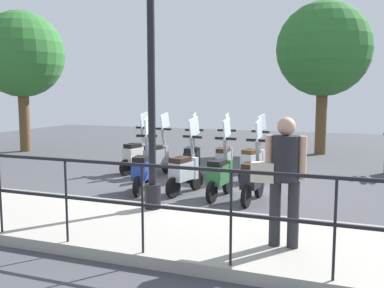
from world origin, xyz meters
TOP-DOWN VIEW (x-y plane):
  - ground_plane at (0.00, 0.00)m, footprint 28.00×28.00m
  - promenade_walkway at (-3.15, 0.00)m, footprint 2.20×20.00m
  - fence_railing at (-4.20, -0.00)m, footprint 0.04×16.03m
  - lamp_post_near at (-2.40, 0.21)m, footprint 0.26×0.90m
  - pedestrian_with_bag at (-3.41, -2.03)m, footprint 0.33×0.65m
  - tree_large at (3.19, 7.79)m, footprint 2.88×2.88m
  - tree_distant at (6.07, -1.83)m, footprint 3.04×3.04m
  - scooter_near_0 at (-0.88, -1.11)m, footprint 1.23×0.44m
  - scooter_near_1 at (-0.79, -0.45)m, footprint 1.23×0.44m
  - scooter_near_2 at (-0.70, 0.32)m, footprint 1.22×0.50m
  - scooter_near_3 at (-0.87, 1.16)m, footprint 1.22×0.48m
  - scooter_far_0 at (0.94, -0.73)m, footprint 1.20×0.55m
  - scooter_far_1 at (0.96, -0.02)m, footprint 1.23×0.44m
  - scooter_far_2 at (0.78, 0.72)m, footprint 1.23×0.47m
  - scooter_far_3 at (0.80, 1.64)m, footprint 1.22×0.49m
  - scooter_far_4 at (0.94, 2.28)m, footprint 1.22×0.50m

SIDE VIEW (x-z plane):
  - ground_plane at x=0.00m, z-range 0.00..0.00m
  - promenade_walkway at x=-3.15m, z-range 0.00..0.15m
  - scooter_near_0 at x=-0.88m, z-range -0.29..1.25m
  - scooter_near_1 at x=-0.79m, z-range -0.29..1.25m
  - scooter_near_2 at x=-0.70m, z-range -0.29..1.25m
  - scooter_near_3 at x=-0.87m, z-range -0.29..1.25m
  - scooter_far_0 at x=0.94m, z-range -0.29..1.25m
  - scooter_far_1 at x=0.96m, z-range -0.29..1.25m
  - scooter_far_2 at x=0.78m, z-range -0.29..1.25m
  - scooter_far_3 at x=0.80m, z-range -0.29..1.25m
  - scooter_far_4 at x=0.94m, z-range -0.29..1.25m
  - fence_railing at x=-4.20m, z-range 0.35..1.42m
  - pedestrian_with_bag at x=-3.41m, z-range 0.28..1.87m
  - lamp_post_near at x=-2.40m, z-range -0.10..4.51m
  - tree_large at x=3.19m, z-range 0.91..5.66m
  - tree_distant at x=6.07m, z-range 0.93..5.86m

